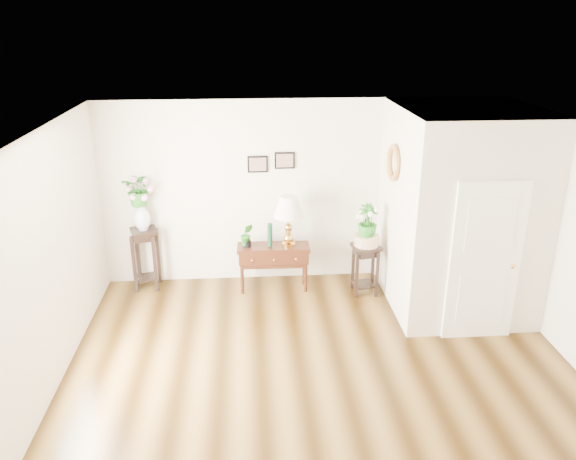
{
  "coord_description": "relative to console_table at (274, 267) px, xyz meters",
  "views": [
    {
      "loc": [
        -0.81,
        -5.36,
        3.93
      ],
      "look_at": [
        -0.31,
        1.3,
        1.35
      ],
      "focal_mm": 35.0,
      "sensor_mm": 36.0,
      "label": 1
    }
  ],
  "objects": [
    {
      "name": "art_print_right",
      "position": [
        0.2,
        0.42,
        1.54
      ],
      "size": [
        0.3,
        0.02,
        0.25
      ],
      "primitive_type": "cube",
      "color": "black",
      "rests_on": "wall_back"
    },
    {
      "name": "narcissus",
      "position": [
        1.35,
        -0.21,
        0.78
      ],
      "size": [
        0.29,
        0.29,
        0.5
      ],
      "primitive_type": "imported",
      "rotation": [
        0.0,
        0.0,
        0.04
      ],
      "color": "#206D1B",
      "rests_on": "ceramic_bowl"
    },
    {
      "name": "green_vase",
      "position": [
        -0.05,
        0.0,
        0.53
      ],
      "size": [
        0.08,
        0.08,
        0.35
      ],
      "primitive_type": "cylinder",
      "rotation": [
        0.0,
        0.0,
        0.1
      ],
      "color": "#0C3820",
      "rests_on": "console_table"
    },
    {
      "name": "lily_arrangement",
      "position": [
        -1.92,
        0.22,
        1.24
      ],
      "size": [
        0.54,
        0.5,
        0.51
      ],
      "primitive_type": "imported",
      "rotation": [
        0.0,
        0.0,
        -0.28
      ],
      "color": "#206D1B",
      "rests_on": "porcelain_vase"
    },
    {
      "name": "ceramic_bowl",
      "position": [
        1.35,
        -0.21,
        0.49
      ],
      "size": [
        0.46,
        0.46,
        0.16
      ],
      "primitive_type": "cylinder",
      "rotation": [
        0.0,
        0.0,
        -0.32
      ],
      "color": "beige",
      "rests_on": "plant_stand_b"
    },
    {
      "name": "plant_stand_a",
      "position": [
        -1.92,
        0.22,
        0.11
      ],
      "size": [
        0.46,
        0.46,
        0.94
      ],
      "primitive_type": "cube",
      "rotation": [
        0.0,
        0.0,
        0.31
      ],
      "color": "black",
      "rests_on": "floor"
    },
    {
      "name": "wall_ornament",
      "position": [
        1.61,
        -0.41,
        1.69
      ],
      "size": [
        0.07,
        0.51,
        0.51
      ],
      "primitive_type": "torus",
      "rotation": [
        0.0,
        1.57,
        0.0
      ],
      "color": "#BA9030",
      "rests_on": "partition"
    },
    {
      "name": "door",
      "position": [
        2.55,
        -1.54,
        0.69
      ],
      "size": [
        0.9,
        0.05,
        2.1
      ],
      "primitive_type": "cube",
      "color": "white",
      "rests_on": "floor"
    },
    {
      "name": "wall_left",
      "position": [
        -2.55,
        -2.31,
        1.04
      ],
      "size": [
        0.02,
        5.5,
        2.8
      ],
      "primitive_type": "cube",
      "color": "silver",
      "rests_on": "ground"
    },
    {
      "name": "plant_stand_b",
      "position": [
        1.35,
        -0.21,
        0.03
      ],
      "size": [
        0.44,
        0.44,
        0.77
      ],
      "primitive_type": "cube",
      "rotation": [
        0.0,
        0.0,
        0.24
      ],
      "color": "black",
      "rests_on": "floor"
    },
    {
      "name": "console_table",
      "position": [
        0.0,
        0.0,
        0.0
      ],
      "size": [
        1.08,
        0.38,
        0.71
      ],
      "primitive_type": "cube",
      "rotation": [
        0.0,
        0.0,
        -0.02
      ],
      "color": "black",
      "rests_on": "floor"
    },
    {
      "name": "art_print_left",
      "position": [
        -0.2,
        0.42,
        1.49
      ],
      "size": [
        0.3,
        0.02,
        0.25
      ],
      "primitive_type": "cube",
      "color": "black",
      "rests_on": "wall_back"
    },
    {
      "name": "wall_back",
      "position": [
        0.45,
        0.44,
        1.04
      ],
      "size": [
        6.0,
        0.02,
        2.8
      ],
      "primitive_type": "cube",
      "color": "silver",
      "rests_on": "ground"
    },
    {
      "name": "floor",
      "position": [
        0.45,
        -2.31,
        -0.36
      ],
      "size": [
        6.0,
        5.5,
        0.02
      ],
      "primitive_type": "cube",
      "color": "brown",
      "rests_on": "ground"
    },
    {
      "name": "potted_plant",
      "position": [
        -0.39,
        0.0,
        0.53
      ],
      "size": [
        0.2,
        0.17,
        0.34
      ],
      "primitive_type": "imported",
      "rotation": [
        0.0,
        0.0,
        0.09
      ],
      "color": "#206D1B",
      "rests_on": "console_table"
    },
    {
      "name": "partition",
      "position": [
        2.55,
        -0.54,
        1.04
      ],
      "size": [
        1.8,
        1.95,
        2.8
      ],
      "primitive_type": "cube",
      "color": "silver",
      "rests_on": "floor"
    },
    {
      "name": "porcelain_vase",
      "position": [
        -1.92,
        0.22,
        0.81
      ],
      "size": [
        0.27,
        0.27,
        0.42
      ],
      "primitive_type": null,
      "rotation": [
        0.0,
        0.0,
        0.1
      ],
      "color": "silver",
      "rests_on": "plant_stand_a"
    },
    {
      "name": "table_lamp",
      "position": [
        0.22,
        0.0,
        0.71
      ],
      "size": [
        0.53,
        0.53,
        0.77
      ],
      "primitive_type": "cube",
      "rotation": [
        0.0,
        0.0,
        -0.23
      ],
      "color": "gold",
      "rests_on": "console_table"
    },
    {
      "name": "ceiling",
      "position": [
        0.45,
        -2.31,
        2.44
      ],
      "size": [
        6.0,
        5.5,
        0.02
      ],
      "primitive_type": "cube",
      "color": "white",
      "rests_on": "ground"
    }
  ]
}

